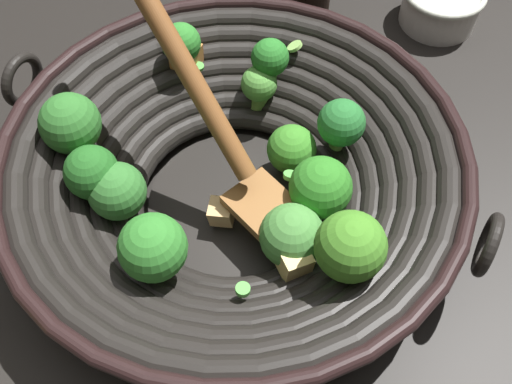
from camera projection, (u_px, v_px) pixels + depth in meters
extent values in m
plane|color=black|center=(236.00, 207.00, 0.60)|extent=(4.00, 4.00, 0.00)
cylinder|color=black|center=(236.00, 204.00, 0.60)|extent=(0.17, 0.17, 0.01)
torus|color=black|center=(235.00, 196.00, 0.59)|extent=(0.22, 0.22, 0.02)
torus|color=black|center=(235.00, 190.00, 0.58)|extent=(0.25, 0.25, 0.02)
torus|color=black|center=(235.00, 185.00, 0.57)|extent=(0.28, 0.28, 0.02)
torus|color=black|center=(234.00, 179.00, 0.56)|extent=(0.31, 0.31, 0.02)
torus|color=black|center=(234.00, 173.00, 0.56)|extent=(0.34, 0.34, 0.02)
torus|color=black|center=(234.00, 167.00, 0.55)|extent=(0.37, 0.37, 0.02)
torus|color=black|center=(233.00, 161.00, 0.54)|extent=(0.40, 0.40, 0.02)
torus|color=black|center=(233.00, 154.00, 0.53)|extent=(0.42, 0.42, 0.01)
torus|color=black|center=(23.00, 80.00, 0.59)|extent=(0.05, 0.02, 0.05)
torus|color=black|center=(488.00, 245.00, 0.48)|extent=(0.05, 0.02, 0.05)
cylinder|color=#88AC57|center=(79.00, 146.00, 0.57)|extent=(0.02, 0.02, 0.02)
sphere|color=#2F722B|center=(70.00, 123.00, 0.55)|extent=(0.06, 0.06, 0.06)
cylinder|color=#6FAE40|center=(184.00, 63.00, 0.63)|extent=(0.01, 0.02, 0.02)
sphere|color=#2F822C|center=(181.00, 43.00, 0.61)|extent=(0.04, 0.04, 0.04)
cylinder|color=#87BE4C|center=(346.00, 265.00, 0.50)|extent=(0.03, 0.03, 0.02)
sphere|color=#468D28|center=(350.00, 247.00, 0.47)|extent=(0.06, 0.06, 0.06)
cylinder|color=#73A14E|center=(158.00, 267.00, 0.52)|extent=(0.03, 0.03, 0.02)
sphere|color=#32822D|center=(153.00, 248.00, 0.49)|extent=(0.06, 0.06, 0.06)
cylinder|color=#83B844|center=(98.00, 190.00, 0.55)|extent=(0.03, 0.03, 0.02)
sphere|color=#236221|center=(92.00, 172.00, 0.53)|extent=(0.05, 0.05, 0.05)
cylinder|color=#6EAE53|center=(290.00, 166.00, 0.61)|extent=(0.02, 0.02, 0.02)
sphere|color=#3B8828|center=(292.00, 149.00, 0.58)|extent=(0.05, 0.05, 0.05)
cylinder|color=#6DA74E|center=(290.00, 253.00, 0.55)|extent=(0.04, 0.03, 0.02)
sphere|color=#498B3D|center=(292.00, 236.00, 0.53)|extent=(0.06, 0.06, 0.06)
cylinder|color=#84B259|center=(123.00, 210.00, 0.56)|extent=(0.02, 0.02, 0.02)
sphere|color=#33742F|center=(117.00, 191.00, 0.54)|extent=(0.05, 0.05, 0.05)
cylinder|color=#76AA4F|center=(270.00, 75.00, 0.62)|extent=(0.02, 0.02, 0.02)
sphere|color=#287727|center=(270.00, 57.00, 0.60)|extent=(0.04, 0.04, 0.04)
cylinder|color=#5D9742|center=(318.00, 207.00, 0.57)|extent=(0.02, 0.02, 0.02)
sphere|color=#2F8024|center=(321.00, 187.00, 0.54)|extent=(0.06, 0.06, 0.06)
cylinder|color=olive|center=(338.00, 141.00, 0.59)|extent=(0.02, 0.02, 0.02)
sphere|color=#287431|center=(341.00, 123.00, 0.56)|extent=(0.04, 0.04, 0.04)
cylinder|color=#74A447|center=(259.00, 102.00, 0.63)|extent=(0.03, 0.02, 0.02)
sphere|color=#569E40|center=(259.00, 84.00, 0.61)|extent=(0.04, 0.04, 0.04)
cube|color=orange|center=(100.00, 174.00, 0.55)|extent=(0.03, 0.03, 0.02)
cube|color=#E3BF6F|center=(294.00, 261.00, 0.52)|extent=(0.03, 0.03, 0.03)
cube|color=#E9B673|center=(222.00, 212.00, 0.56)|extent=(0.03, 0.03, 0.03)
cube|color=#D1803F|center=(186.00, 57.00, 0.62)|extent=(0.03, 0.03, 0.03)
cylinder|color=#56B247|center=(199.00, 67.00, 0.62)|extent=(0.01, 0.01, 0.00)
cylinder|color=#56B247|center=(290.00, 176.00, 0.56)|extent=(0.02, 0.02, 0.01)
cylinder|color=#6BC651|center=(364.00, 236.00, 0.51)|extent=(0.02, 0.02, 0.01)
cylinder|color=#99D166|center=(345.00, 247.00, 0.51)|extent=(0.02, 0.02, 0.01)
cylinder|color=#99D166|center=(295.00, 46.00, 0.62)|extent=(0.02, 0.02, 0.01)
cylinder|color=#56B247|center=(243.00, 289.00, 0.49)|extent=(0.02, 0.02, 0.01)
cube|color=brown|center=(267.00, 209.00, 0.54)|extent=(0.06, 0.08, 0.01)
cylinder|color=brown|center=(174.00, 48.00, 0.50)|extent=(0.05, 0.19, 0.18)
cylinder|color=silver|center=(440.00, 7.00, 0.74)|extent=(0.09, 0.09, 0.04)
cylinder|color=#56B247|center=(450.00, 11.00, 0.73)|extent=(0.02, 0.01, 0.01)
cylinder|color=#56B247|center=(442.00, 10.00, 0.73)|extent=(0.01, 0.01, 0.01)
cylinder|color=#56B247|center=(445.00, 2.00, 0.74)|extent=(0.01, 0.01, 0.01)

